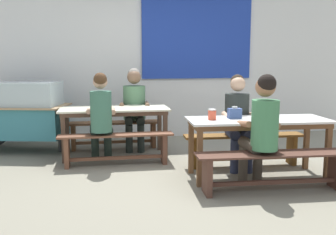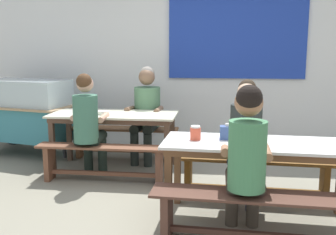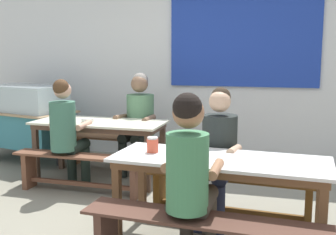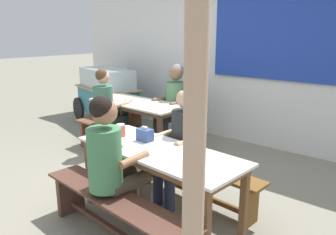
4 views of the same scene
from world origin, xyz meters
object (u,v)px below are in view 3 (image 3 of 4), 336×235
at_px(bench_near_back, 230,190).
at_px(person_near_front, 190,172).
at_px(food_cart, 24,117).
at_px(condiment_jar, 153,145).
at_px(tissue_box, 189,146).
at_px(soup_bowl, 88,120).
at_px(bench_far_back, 117,147).
at_px(bench_far_front, 80,168).
at_px(person_center_facing, 139,116).
at_px(dining_table_far, 100,128).
at_px(person_left_back_turned, 67,129).
at_px(person_right_near_table, 218,148).
at_px(dining_table_near, 219,167).

distance_m(bench_near_back, person_near_front, 1.06).
xyz_separation_m(food_cart, condiment_jar, (2.52, -1.90, 0.16)).
xyz_separation_m(tissue_box, condiment_jar, (-0.30, -0.05, 0.00)).
bearing_deg(soup_bowl, person_near_front, -46.66).
relative_size(bench_far_back, bench_near_back, 0.94).
relative_size(bench_far_front, person_center_facing, 1.20).
distance_m(bench_far_back, soup_bowl, 0.77).
relative_size(dining_table_far, food_cart, 0.86).
bearing_deg(soup_bowl, condiment_jar, -45.96).
bearing_deg(person_left_back_turned, tissue_box, -27.84).
bearing_deg(tissue_box, person_near_front, -77.16).
bearing_deg(dining_table_far, bench_far_back, 89.09).
xyz_separation_m(condiment_jar, soup_bowl, (-1.20, 1.24, -0.04)).
distance_m(bench_far_front, food_cart, 1.83).
bearing_deg(dining_table_far, person_left_back_turned, -114.53).
bearing_deg(tissue_box, bench_near_back, 55.01).
bearing_deg(condiment_jar, bench_near_back, 38.67).
bearing_deg(bench_far_front, food_cart, 142.68).
height_order(dining_table_far, person_near_front, person_near_front).
bearing_deg(person_near_front, person_left_back_turned, 141.36).
bearing_deg(person_right_near_table, person_left_back_turned, 165.07).
xyz_separation_m(person_center_facing, soup_bowl, (-0.45, -0.54, 0.01)).
xyz_separation_m(bench_far_back, bench_near_back, (1.67, -1.37, 0.01)).
xyz_separation_m(person_right_near_table, soup_bowl, (-1.68, 0.82, 0.05)).
bearing_deg(bench_far_back, dining_table_near, -49.01).
height_order(person_near_front, soup_bowl, person_near_front).
distance_m(person_center_facing, soup_bowl, 0.71).
bearing_deg(bench_near_back, person_near_front, -100.55).
relative_size(bench_far_front, food_cart, 0.84).
relative_size(person_center_facing, soup_bowl, 8.90).
bearing_deg(person_near_front, soup_bowl, 133.34).
height_order(person_center_facing, person_near_front, person_center_facing).
relative_size(person_near_front, soup_bowl, 8.86).
distance_m(dining_table_near, bench_far_front, 1.90).
distance_m(person_near_front, soup_bowl, 2.36).
bearing_deg(person_center_facing, tissue_box, -58.92).
distance_m(person_left_back_turned, soup_bowl, 0.36).
bearing_deg(person_right_near_table, bench_near_back, 27.17).
bearing_deg(condiment_jar, person_right_near_table, 40.98).
xyz_separation_m(dining_table_near, bench_near_back, (0.03, 0.52, -0.35)).
height_order(bench_near_back, soup_bowl, soup_bowl).
relative_size(person_right_near_table, condiment_jar, 9.68).
height_order(bench_far_back, condiment_jar, condiment_jar).
xyz_separation_m(dining_table_near, bench_far_back, (-1.64, 1.89, -0.36)).
bearing_deg(person_right_near_table, dining_table_near, -79.79).
bearing_deg(person_near_front, food_cart, 141.10).
height_order(bench_far_back, food_cart, food_cart).
distance_m(bench_far_back, tissue_box, 2.31).
xyz_separation_m(bench_far_back, person_right_near_table, (1.56, -1.43, 0.41)).
bearing_deg(tissue_box, bench_far_back, 127.47).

